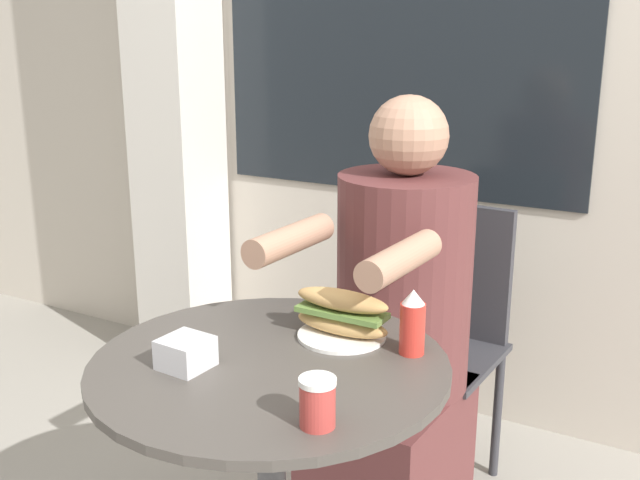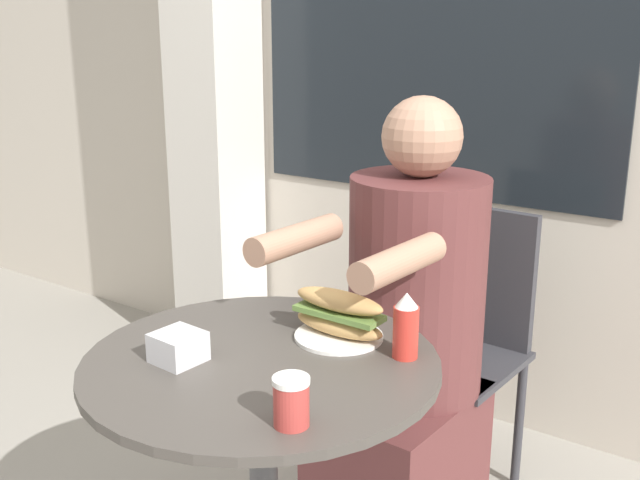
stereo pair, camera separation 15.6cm
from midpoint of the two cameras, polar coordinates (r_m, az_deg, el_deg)
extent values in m
cube|color=beige|center=(2.60, 11.29, 15.95)|extent=(8.00, 0.08, 2.80)
cube|color=beige|center=(3.04, -12.56, 12.05)|extent=(0.28, 0.28, 2.40)
cylinder|color=#47423D|center=(1.53, -6.85, -9.52)|extent=(0.72, 0.72, 0.02)
cube|color=#333338|center=(2.27, 6.43, -8.74)|extent=(0.40, 0.40, 0.02)
cube|color=#333338|center=(2.34, 8.47, -2.30)|extent=(0.35, 0.05, 0.42)
cylinder|color=#333338|center=(2.19, 8.30, -16.57)|extent=(0.03, 0.03, 0.43)
cylinder|color=#333338|center=(2.32, 0.61, -14.39)|extent=(0.03, 0.03, 0.43)
cylinder|color=#333338|center=(2.46, 11.55, -12.90)|extent=(0.03, 0.03, 0.43)
cylinder|color=#333338|center=(2.57, 4.56, -11.21)|extent=(0.03, 0.03, 0.43)
cube|color=brown|center=(2.15, 3.01, -16.78)|extent=(0.36, 0.46, 0.45)
cylinder|color=brown|center=(1.98, 4.18, -3.27)|extent=(0.36, 0.36, 0.57)
sphere|color=tan|center=(1.89, 4.41, 7.94)|extent=(0.20, 0.20, 0.20)
cylinder|color=tan|center=(1.59, 3.35, -1.51)|extent=(0.08, 0.29, 0.07)
cylinder|color=tan|center=(1.74, -4.88, -0.01)|extent=(0.08, 0.29, 0.07)
cylinder|color=white|center=(1.62, -1.12, -7.33)|extent=(0.19, 0.19, 0.01)
ellipsoid|color=tan|center=(1.61, -1.13, -6.49)|extent=(0.22, 0.07, 0.04)
cube|color=olive|center=(1.60, -1.14, -5.58)|extent=(0.20, 0.07, 0.01)
ellipsoid|color=tan|center=(1.59, -1.14, -4.65)|extent=(0.22, 0.07, 0.04)
cylinder|color=#B73D38|center=(1.27, -3.80, -12.52)|extent=(0.06, 0.06, 0.08)
cylinder|color=white|center=(1.25, -3.84, -10.76)|extent=(0.06, 0.06, 0.01)
cube|color=silver|center=(1.51, -13.17, -8.44)|extent=(0.10, 0.10, 0.06)
cylinder|color=red|center=(1.53, 4.13, -6.81)|extent=(0.05, 0.05, 0.11)
cone|color=white|center=(1.50, 4.18, -4.38)|extent=(0.05, 0.05, 0.03)
camera|label=1|loc=(0.08, -92.78, -0.79)|focal=42.00mm
camera|label=2|loc=(0.08, 87.22, 0.79)|focal=42.00mm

